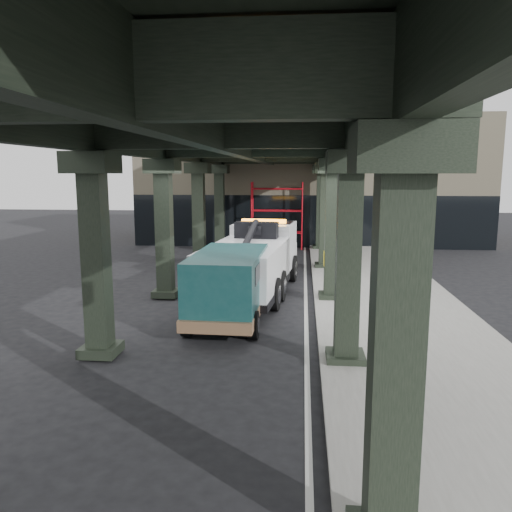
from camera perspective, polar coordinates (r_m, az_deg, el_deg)
The scene contains 8 objects.
ground at distance 16.14m, azimuth -0.34°, elevation -6.78°, with size 90.00×90.00×0.00m, color black.
sidewalk at distance 18.21m, azimuth 14.59°, elevation -4.96°, with size 5.00×40.00×0.15m, color gray.
lane_stripe at distance 17.99m, azimuth 5.71°, elevation -5.10°, with size 0.12×38.00×0.01m, color silver.
viaduct at distance 17.56m, azimuth -1.03°, elevation 12.55°, with size 7.40×32.00×6.40m.
building at distance 35.43m, azimuth 6.17°, elevation 8.55°, with size 22.00×10.00×8.00m, color #C6B793.
scaffolding at distance 30.20m, azimuth 2.43°, elevation 4.86°, with size 3.08×0.88×4.00m.
tow_truck at distance 18.79m, azimuth -0.14°, elevation -0.19°, with size 3.23×8.73×2.80m.
towed_van at distance 15.38m, azimuth -2.94°, elevation -3.13°, with size 2.28×5.40×2.17m.
Camera 1 is at (1.55, -15.42, 4.50)m, focal length 35.00 mm.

